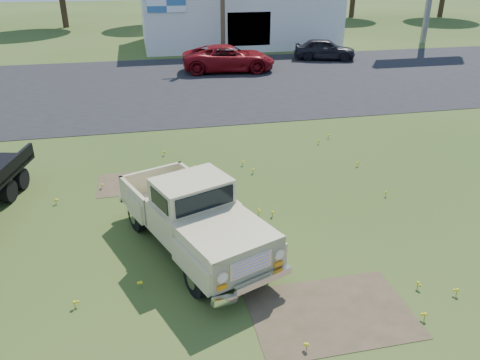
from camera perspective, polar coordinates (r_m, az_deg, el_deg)
name	(u,v)px	position (r m, az deg, el deg)	size (l,w,h in m)	color
ground	(224,238)	(11.23, -1.98, -7.04)	(140.00, 140.00, 0.00)	#2C4415
asphalt_lot	(172,85)	(25.12, -8.29, 11.36)	(90.00, 14.00, 0.02)	black
dirt_patch_a	(331,313)	(9.29, 11.05, -15.64)	(3.00, 2.00, 0.01)	#453B25
dirt_patch_b	(136,183)	(14.18, -12.54, -0.33)	(2.20, 1.60, 0.01)	#453B25
commercial_building	(237,15)	(37.32, -0.36, 19.48)	(14.20, 8.20, 4.15)	silver
vintage_pickup_truck	(193,215)	(10.45, -5.75, -4.22)	(1.88, 4.83, 1.75)	#C4B784
red_pickup	(229,58)	(27.95, -1.40, 14.60)	(2.45, 5.31, 1.48)	maroon
dark_sedan	(325,49)	(31.79, 10.28, 15.41)	(1.57, 3.90, 1.33)	black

